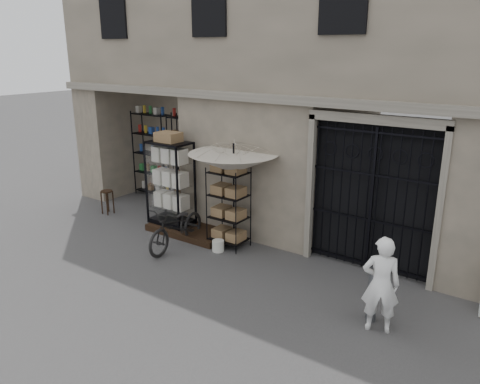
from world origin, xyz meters
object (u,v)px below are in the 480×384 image
Objects in this scene: display_cabinet at (170,188)px; shopkeeper at (376,329)px; market_umbrella at (234,158)px; wooden_stool at (107,201)px; wire_rack at (229,208)px; white_bucket at (218,246)px; steel_bollard at (372,295)px; bicycle at (178,247)px.

display_cabinet reaches higher than shopkeeper.
shopkeeper is (5.58, -1.34, -1.05)m from display_cabinet.
wooden_stool is at bearing -176.44° from market_umbrella.
wire_rack is 1.12m from market_umbrella.
display_cabinet reaches higher than white_bucket.
wire_rack reaches higher than shopkeeper.
steel_bollard is at bearing -69.85° from shopkeeper.
bicycle is 2.00× the size of steel_bollard.
market_umbrella is 1.50× the size of bicycle.
shopkeeper is (0.17, -0.19, -0.46)m from steel_bollard.
display_cabinet is 1.76m from wire_rack.
wire_rack is at bearing -109.04° from market_umbrella.
wooden_stool is (-3.03, 0.60, 0.33)m from bicycle.
bicycle is at bearing -156.63° from wire_rack.
wire_rack is at bearing 33.58° from bicycle.
wire_rack is (1.75, -0.04, -0.17)m from display_cabinet.
display_cabinet is 1.18× the size of bicycle.
display_cabinet is 2.03m from market_umbrella.
white_bucket is at bearing -5.93° from display_cabinet.
display_cabinet is at bearing 167.99° from steel_bollard.
wooden_stool is at bearing 176.24° from white_bucket.
wire_rack is at bearing 6.11° from display_cabinet.
wooden_stool is 7.84m from shopkeeper.
wooden_stool is at bearing -30.15° from shopkeeper.
wire_rack is 4.14m from shopkeeper.
bicycle is 4.75m from shopkeeper.
steel_bollard is (5.41, -1.15, -0.59)m from display_cabinet.
wooden_stool is (-2.17, -0.15, -0.72)m from display_cabinet.
bicycle reaches higher than wooden_stool.
white_bucket is at bearing -3.76° from wooden_stool.
bicycle is 3.11m from wooden_stool.
steel_bollard is at bearing -10.38° from bicycle.
wooden_stool is (-3.90, 0.26, 0.21)m from white_bucket.
wooden_stool is at bearing 172.51° from steel_bollard.
market_umbrella is 1.93m from white_bucket.
wire_rack is 6.99× the size of white_bucket.
display_cabinet is 2.01m from white_bucket.
white_bucket is 3.91m from wooden_stool.
market_umbrella is at bearing 10.33° from display_cabinet.
market_umbrella is at bearing 83.03° from white_bucket.
wire_rack is 1.44m from bicycle.
wire_rack is 3.95m from wooden_stool.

